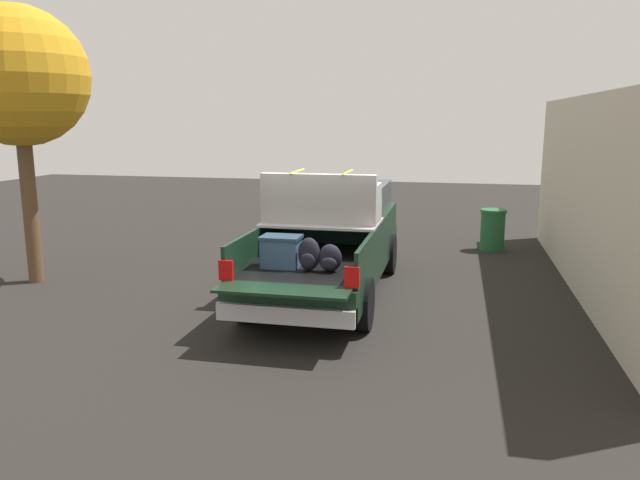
{
  "coord_description": "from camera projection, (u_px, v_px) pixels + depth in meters",
  "views": [
    {
      "loc": [
        -10.33,
        -2.16,
        3.09
      ],
      "look_at": [
        -0.6,
        0.0,
        1.1
      ],
      "focal_mm": 34.35,
      "sensor_mm": 36.0,
      "label": 1
    }
  ],
  "objects": [
    {
      "name": "tree_background",
      "position": [
        18.0,
        78.0,
        11.04
      ],
      "size": [
        2.52,
        2.52,
        5.09
      ],
      "color": "brown",
      "rests_on": "ground_plane"
    },
    {
      "name": "ground_plane",
      "position": [
        327.0,
        294.0,
        10.95
      ],
      "size": [
        40.0,
        40.0,
        0.0
      ],
      "primitive_type": "plane",
      "color": "black"
    },
    {
      "name": "trash_can",
      "position": [
        493.0,
        230.0,
        14.49
      ],
      "size": [
        0.6,
        0.6,
        0.98
      ],
      "color": "#1E592D",
      "rests_on": "ground_plane"
    },
    {
      "name": "pickup_truck",
      "position": [
        331.0,
        238.0,
        11.12
      ],
      "size": [
        6.05,
        2.06,
        2.23
      ],
      "color": "black",
      "rests_on": "ground_plane"
    },
    {
      "name": "building_facade",
      "position": [
        590.0,
        196.0,
        10.77
      ],
      "size": [
        10.28,
        0.36,
        3.5
      ],
      "primitive_type": "cube",
      "color": "beige",
      "rests_on": "ground_plane"
    }
  ]
}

